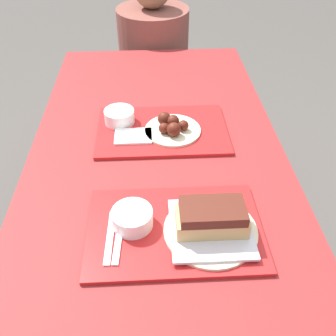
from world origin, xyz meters
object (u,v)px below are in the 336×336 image
(wings_plate_far, at_px, (172,127))
(person_seated_across, at_px, (154,47))
(brisket_sandwich_plate, at_px, (211,223))
(bowl_coleslaw_near, at_px, (132,217))
(tray_far, at_px, (162,130))
(tray_near, at_px, (175,229))
(bowl_coleslaw_far, at_px, (119,116))

(wings_plate_far, bearing_deg, person_seated_across, 92.57)
(brisket_sandwich_plate, xyz_separation_m, wings_plate_far, (-0.07, 0.44, -0.01))
(wings_plate_far, bearing_deg, bowl_coleslaw_near, -106.89)
(wings_plate_far, height_order, person_seated_across, person_seated_across)
(brisket_sandwich_plate, bearing_deg, bowl_coleslaw_near, 170.14)
(tray_far, xyz_separation_m, bowl_coleslaw_near, (-0.09, -0.43, 0.03))
(brisket_sandwich_plate, bearing_deg, tray_near, 169.05)
(tray_near, height_order, person_seated_across, person_seated_across)
(tray_far, bearing_deg, bowl_coleslaw_near, -102.34)
(tray_far, height_order, bowl_coleslaw_near, bowl_coleslaw_near)
(bowl_coleslaw_far, relative_size, wings_plate_far, 0.55)
(person_seated_across, bearing_deg, brisket_sandwich_plate, -85.35)
(tray_far, xyz_separation_m, wings_plate_far, (0.03, -0.02, 0.02))
(bowl_coleslaw_near, xyz_separation_m, wings_plate_far, (0.12, 0.41, -0.01))
(tray_far, distance_m, person_seated_across, 0.92)
(tray_far, relative_size, brisket_sandwich_plate, 1.88)
(tray_far, height_order, person_seated_across, person_seated_across)
(tray_far, bearing_deg, wings_plate_far, -27.47)
(brisket_sandwich_plate, height_order, wings_plate_far, brisket_sandwich_plate)
(bowl_coleslaw_near, bearing_deg, tray_far, 77.66)
(bowl_coleslaw_far, bearing_deg, wings_plate_far, -20.61)
(tray_near, xyz_separation_m, tray_far, (-0.01, 0.44, 0.00))
(person_seated_across, bearing_deg, tray_near, -88.99)
(bowl_coleslaw_far, xyz_separation_m, wings_plate_far, (0.18, -0.07, -0.01))
(tray_far, xyz_separation_m, brisket_sandwich_plate, (0.10, -0.46, 0.04))
(brisket_sandwich_plate, relative_size, wings_plate_far, 1.24)
(wings_plate_far, xyz_separation_m, person_seated_across, (-0.04, 0.94, -0.10))
(bowl_coleslaw_near, relative_size, brisket_sandwich_plate, 0.44)
(tray_far, distance_m, bowl_coleslaw_far, 0.16)
(bowl_coleslaw_near, height_order, brisket_sandwich_plate, brisket_sandwich_plate)
(brisket_sandwich_plate, height_order, bowl_coleslaw_far, brisket_sandwich_plate)
(brisket_sandwich_plate, bearing_deg, tray_far, 102.44)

